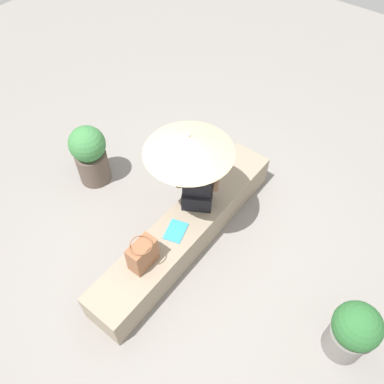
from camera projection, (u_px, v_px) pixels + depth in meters
The scene contains 8 objects.
ground_plane at pixel (187, 240), 4.76m from camera, with size 14.00×14.00×0.00m, color gray.
stone_bench at pixel (187, 230), 4.60m from camera, with size 2.81×0.51×0.41m, color gray.
person_seated at pixel (198, 181), 4.31m from camera, with size 0.41×0.51×0.90m.
parasol at pixel (189, 144), 3.84m from camera, with size 0.94×0.94×1.10m.
handbag_black at pixel (143, 254), 3.97m from camera, with size 0.31×0.23×0.35m.
magazine at pixel (176, 231), 4.34m from camera, with size 0.28×0.20×0.01m, color #339ED1.
planter_near at pixel (90, 154), 5.05m from camera, with size 0.47×0.47×0.87m.
planter_far at pixel (353, 331), 3.66m from camera, with size 0.46×0.46×0.76m.
Camera 1 is at (-1.99, -1.63, 4.05)m, focal length 36.70 mm.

